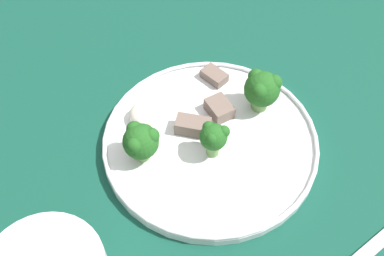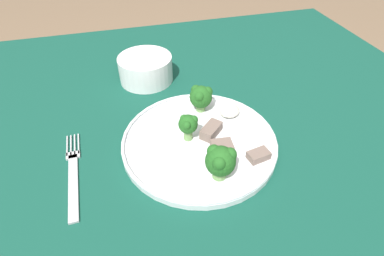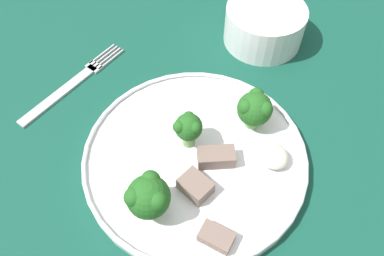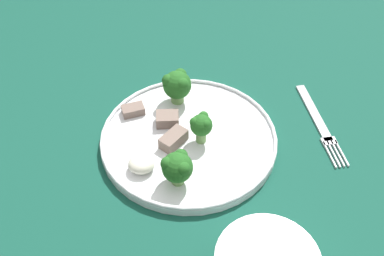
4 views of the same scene
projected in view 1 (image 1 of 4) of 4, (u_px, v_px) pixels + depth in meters
table at (222, 205)px, 0.64m from camera, size 1.29×1.12×0.75m
dinner_plate at (210, 141)px, 0.59m from camera, size 0.28×0.28×0.02m
broccoli_floret_near_rim_left at (262, 89)px, 0.60m from camera, size 0.05×0.05×0.06m
broccoli_floret_center_left at (215, 136)px, 0.55m from camera, size 0.04×0.03×0.05m
broccoli_floret_back_left at (141, 141)px, 0.55m from camera, size 0.05×0.05×0.06m
meat_slice_front_slice at (214, 76)px, 0.65m from camera, size 0.04×0.03×0.01m
meat_slice_middle_slice at (195, 125)px, 0.59m from camera, size 0.05×0.05×0.02m
meat_slice_rear_slice at (219, 108)px, 0.61m from camera, size 0.04×0.03×0.02m
sauce_dollop at (143, 115)px, 0.60m from camera, size 0.04×0.04×0.02m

